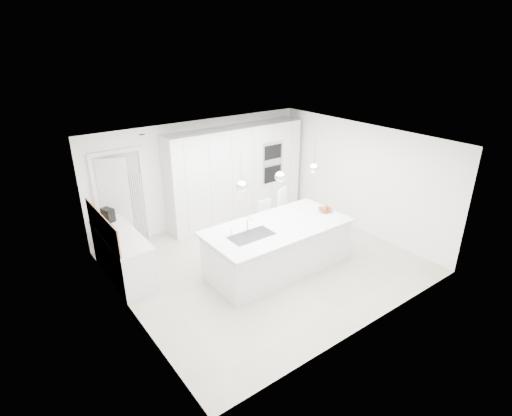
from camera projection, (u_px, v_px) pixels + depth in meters
floor at (265, 262)px, 8.13m from camera, size 5.50×5.50×0.00m
wall_back at (201, 173)px, 9.48m from camera, size 5.50×0.00×5.50m
wall_left at (124, 247)px, 6.13m from camera, size 0.00×5.00×5.00m
ceiling at (266, 142)px, 7.15m from camera, size 5.50×5.50×0.00m
tall_cabinets at (236, 174)px, 9.74m from camera, size 3.60×0.60×2.30m
oven_stack at (273, 162)px, 9.93m from camera, size 0.62×0.04×1.05m
doorway_frame at (122, 200)px, 8.48m from camera, size 1.11×0.08×2.13m
hallway_door at (111, 205)px, 8.32m from camera, size 0.76×0.38×2.00m
radiator at (137, 205)px, 8.72m from camera, size 0.32×0.04×1.40m
left_base_cabinets at (123, 256)px, 7.51m from camera, size 0.60×1.80×0.86m
left_worktop at (120, 235)px, 7.33m from camera, size 0.62×1.82×0.04m
oak_backsplash at (102, 226)px, 7.07m from camera, size 0.02×1.80×0.50m
island_base at (278, 248)px, 7.80m from camera, size 2.80×1.20×0.86m
island_worktop at (277, 226)px, 7.66m from camera, size 2.84×1.40×0.04m
island_sink at (251, 240)px, 7.29m from camera, size 0.84×0.44×0.18m
island_tap at (247, 224)px, 7.37m from camera, size 0.02×0.02×0.30m
pendant_left at (242, 186)px, 6.75m from camera, size 0.20×0.20×0.20m
pendant_mid at (280, 177)px, 7.22m from camera, size 0.20×0.20×0.20m
pendant_right at (314, 168)px, 7.68m from camera, size 0.20×0.20×0.20m
fruit_bowl at (325, 210)px, 8.25m from camera, size 0.35×0.35×0.07m
espresso_machine at (108, 215)px, 7.78m from camera, size 0.24×0.29×0.27m
bar_stool_left at (268, 223)px, 8.66m from camera, size 0.36×0.48×1.00m
bar_stool_right at (286, 216)px, 8.80m from camera, size 0.57×0.65×1.18m
apple_a at (325, 210)px, 8.18m from camera, size 0.07×0.07×0.07m
apple_b at (327, 208)px, 8.28m from camera, size 0.07×0.07×0.07m
apple_c at (325, 210)px, 8.18m from camera, size 0.07×0.07×0.07m
banana_bunch at (325, 206)px, 8.22m from camera, size 0.23×0.17×0.21m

